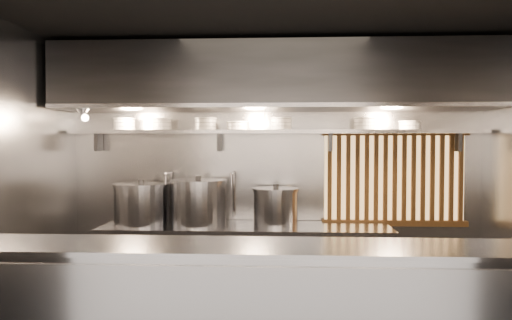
# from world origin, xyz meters

# --- Properties ---
(ceiling) EXTENTS (4.50, 4.50, 0.00)m
(ceiling) POSITION_xyz_m (0.00, 0.00, 2.80)
(ceiling) COLOR black
(ceiling) RESTS_ON wall_back
(wall_back) EXTENTS (4.50, 0.00, 4.50)m
(wall_back) POSITION_xyz_m (0.00, 1.50, 1.40)
(wall_back) COLOR gray
(wall_back) RESTS_ON floor
(wall_left) EXTENTS (0.00, 3.00, 3.00)m
(wall_left) POSITION_xyz_m (-2.25, 0.00, 1.40)
(wall_left) COLOR gray
(wall_left) RESTS_ON floor
(cooking_bench) EXTENTS (3.00, 0.70, 0.90)m
(cooking_bench) POSITION_xyz_m (-0.30, 1.13, 0.45)
(cooking_bench) COLOR #9D9DA2
(cooking_bench) RESTS_ON floor
(bowl_shelf) EXTENTS (4.40, 0.34, 0.04)m
(bowl_shelf) POSITION_xyz_m (0.00, 1.32, 1.88)
(bowl_shelf) COLOR #9D9DA2
(bowl_shelf) RESTS_ON wall_back
(exhaust_hood) EXTENTS (4.40, 0.81, 0.65)m
(exhaust_hood) POSITION_xyz_m (0.00, 1.10, 2.42)
(exhaust_hood) COLOR #2D2D30
(exhaust_hood) RESTS_ON ceiling
(wood_screen) EXTENTS (1.56, 0.09, 1.04)m
(wood_screen) POSITION_xyz_m (1.30, 1.45, 1.38)
(wood_screen) COLOR #FFC472
(wood_screen) RESTS_ON wall_back
(faucet_left) EXTENTS (0.04, 0.30, 0.50)m
(faucet_left) POSITION_xyz_m (-1.15, 1.37, 1.31)
(faucet_left) COLOR silver
(faucet_left) RESTS_ON wall_back
(faucet_right) EXTENTS (0.04, 0.30, 0.50)m
(faucet_right) POSITION_xyz_m (-0.45, 1.37, 1.31)
(faucet_right) COLOR silver
(faucet_right) RESTS_ON wall_back
(heat_lamp) EXTENTS (0.25, 0.35, 0.20)m
(heat_lamp) POSITION_xyz_m (-1.90, 0.85, 2.07)
(heat_lamp) COLOR #9D9DA2
(heat_lamp) RESTS_ON exhaust_hood
(pendant_bulb) EXTENTS (0.09, 0.09, 0.19)m
(pendant_bulb) POSITION_xyz_m (-0.10, 1.20, 1.96)
(pendant_bulb) COLOR #2D2D30
(pendant_bulb) RESTS_ON exhaust_hood
(stock_pot_left) EXTENTS (0.77, 0.77, 0.48)m
(stock_pot_left) POSITION_xyz_m (-1.40, 1.13, 1.12)
(stock_pot_left) COLOR #9D9DA2
(stock_pot_left) RESTS_ON cooking_bench
(stock_pot_mid) EXTENTS (0.66, 0.66, 0.52)m
(stock_pot_mid) POSITION_xyz_m (-0.79, 1.15, 1.14)
(stock_pot_mid) COLOR #9D9DA2
(stock_pot_mid) RESTS_ON cooking_bench
(stock_pot_right) EXTENTS (0.60, 0.60, 0.43)m
(stock_pot_right) POSITION_xyz_m (0.02, 1.17, 1.10)
(stock_pot_right) COLOR #9D9DA2
(stock_pot_right) RESTS_ON cooking_bench
(bowl_stack_0) EXTENTS (0.24, 0.24, 0.13)m
(bowl_stack_0) POSITION_xyz_m (-1.63, 1.32, 1.97)
(bowl_stack_0) COLOR white
(bowl_stack_0) RESTS_ON bowl_shelf
(bowl_stack_1) EXTENTS (0.22, 0.22, 0.13)m
(bowl_stack_1) POSITION_xyz_m (-1.22, 1.32, 1.97)
(bowl_stack_1) COLOR white
(bowl_stack_1) RESTS_ON bowl_shelf
(bowl_stack_2) EXTENTS (0.24, 0.24, 0.13)m
(bowl_stack_2) POSITION_xyz_m (-0.74, 1.32, 1.97)
(bowl_stack_2) COLOR white
(bowl_stack_2) RESTS_ON bowl_shelf
(bowl_stack_3) EXTENTS (0.24, 0.24, 0.09)m
(bowl_stack_3) POSITION_xyz_m (-0.40, 1.32, 1.95)
(bowl_stack_3) COLOR white
(bowl_stack_3) RESTS_ON bowl_shelf
(bowl_stack_4) EXTENTS (0.24, 0.24, 0.13)m
(bowl_stack_4) POSITION_xyz_m (0.07, 1.32, 1.97)
(bowl_stack_4) COLOR white
(bowl_stack_4) RESTS_ON bowl_shelf
(bowl_stack_5) EXTENTS (0.24, 0.24, 0.13)m
(bowl_stack_5) POSITION_xyz_m (0.95, 1.32, 1.97)
(bowl_stack_5) COLOR white
(bowl_stack_5) RESTS_ON bowl_shelf
(bowl_stack_6) EXTENTS (0.24, 0.24, 0.09)m
(bowl_stack_6) POSITION_xyz_m (1.42, 1.32, 1.95)
(bowl_stack_6) COLOR white
(bowl_stack_6) RESTS_ON bowl_shelf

